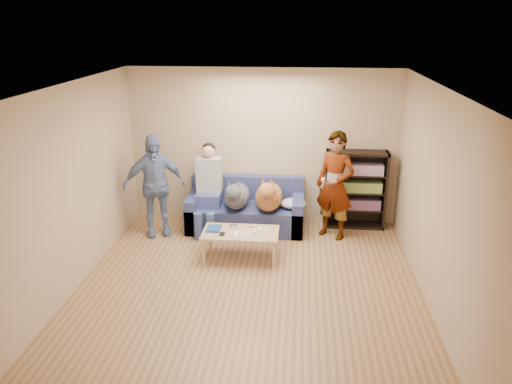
# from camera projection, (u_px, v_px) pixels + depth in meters

# --- Properties ---
(ground) EXTENTS (5.00, 5.00, 0.00)m
(ground) POSITION_uv_depth(u_px,v_px,m) (248.00, 292.00, 6.43)
(ground) COLOR olive
(ground) RESTS_ON ground
(ceiling) EXTENTS (5.00, 5.00, 0.00)m
(ceiling) POSITION_uv_depth(u_px,v_px,m) (246.00, 88.00, 5.57)
(ceiling) COLOR white
(ceiling) RESTS_ON ground
(wall_back) EXTENTS (4.50, 0.00, 4.50)m
(wall_back) POSITION_uv_depth(u_px,v_px,m) (263.00, 147.00, 8.35)
(wall_back) COLOR tan
(wall_back) RESTS_ON ground
(wall_front) EXTENTS (4.50, 0.00, 4.50)m
(wall_front) POSITION_uv_depth(u_px,v_px,m) (210.00, 314.00, 3.65)
(wall_front) COLOR tan
(wall_front) RESTS_ON ground
(wall_left) EXTENTS (0.00, 5.00, 5.00)m
(wall_left) POSITION_uv_depth(u_px,v_px,m) (67.00, 192.00, 6.19)
(wall_left) COLOR tan
(wall_left) RESTS_ON ground
(wall_right) EXTENTS (0.00, 5.00, 5.00)m
(wall_right) POSITION_uv_depth(u_px,v_px,m) (439.00, 204.00, 5.81)
(wall_right) COLOR tan
(wall_right) RESTS_ON ground
(blanket) EXTENTS (0.42, 0.36, 0.15)m
(blanket) POSITION_uv_depth(u_px,v_px,m) (293.00, 203.00, 8.07)
(blanket) COLOR #BDBCC1
(blanket) RESTS_ON sofa
(person_standing_right) EXTENTS (0.75, 0.67, 1.72)m
(person_standing_right) POSITION_uv_depth(u_px,v_px,m) (335.00, 186.00, 7.80)
(person_standing_right) COLOR gray
(person_standing_right) RESTS_ON ground
(person_standing_left) EXTENTS (1.05, 0.75, 1.66)m
(person_standing_left) POSITION_uv_depth(u_px,v_px,m) (154.00, 185.00, 7.90)
(person_standing_left) COLOR #7583BC
(person_standing_left) RESTS_ON ground
(held_controller) EXTENTS (0.06, 0.12, 0.03)m
(held_controller) POSITION_uv_depth(u_px,v_px,m) (323.00, 179.00, 7.57)
(held_controller) COLOR white
(held_controller) RESTS_ON person_standing_right
(notebook_blue) EXTENTS (0.20, 0.26, 0.03)m
(notebook_blue) POSITION_uv_depth(u_px,v_px,m) (214.00, 228.00, 7.28)
(notebook_blue) COLOR navy
(notebook_blue) RESTS_ON coffee_table
(papers) EXTENTS (0.26, 0.20, 0.02)m
(papers) POSITION_uv_depth(u_px,v_px,m) (243.00, 234.00, 7.11)
(papers) COLOR white
(papers) RESTS_ON coffee_table
(magazine) EXTENTS (0.22, 0.17, 0.01)m
(magazine) POSITION_uv_depth(u_px,v_px,m) (245.00, 233.00, 7.12)
(magazine) COLOR #B6AD92
(magazine) RESTS_ON coffee_table
(camera_silver) EXTENTS (0.11, 0.06, 0.05)m
(camera_silver) POSITION_uv_depth(u_px,v_px,m) (233.00, 227.00, 7.32)
(camera_silver) COLOR silver
(camera_silver) RESTS_ON coffee_table
(controller_a) EXTENTS (0.04, 0.13, 0.03)m
(controller_a) POSITION_uv_depth(u_px,v_px,m) (260.00, 229.00, 7.27)
(controller_a) COLOR white
(controller_a) RESTS_ON coffee_table
(controller_b) EXTENTS (0.09, 0.06, 0.03)m
(controller_b) POSITION_uv_depth(u_px,v_px,m) (265.00, 231.00, 7.19)
(controller_b) COLOR white
(controller_b) RESTS_ON coffee_table
(headphone_cup_a) EXTENTS (0.07, 0.07, 0.02)m
(headphone_cup_a) POSITION_uv_depth(u_px,v_px,m) (254.00, 232.00, 7.17)
(headphone_cup_a) COLOR white
(headphone_cup_a) RESTS_ON coffee_table
(headphone_cup_b) EXTENTS (0.07, 0.07, 0.02)m
(headphone_cup_b) POSITION_uv_depth(u_px,v_px,m) (255.00, 230.00, 7.24)
(headphone_cup_b) COLOR white
(headphone_cup_b) RESTS_ON coffee_table
(pen_orange) EXTENTS (0.13, 0.06, 0.01)m
(pen_orange) POSITION_uv_depth(u_px,v_px,m) (238.00, 236.00, 7.06)
(pen_orange) COLOR orange
(pen_orange) RESTS_ON coffee_table
(pen_black) EXTENTS (0.13, 0.08, 0.01)m
(pen_black) POSITION_uv_depth(u_px,v_px,m) (250.00, 227.00, 7.36)
(pen_black) COLOR black
(pen_black) RESTS_ON coffee_table
(wallet) EXTENTS (0.07, 0.12, 0.02)m
(wallet) POSITION_uv_depth(u_px,v_px,m) (222.00, 234.00, 7.11)
(wallet) COLOR black
(wallet) RESTS_ON coffee_table
(sofa) EXTENTS (1.90, 0.85, 0.82)m
(sofa) POSITION_uv_depth(u_px,v_px,m) (246.00, 212.00, 8.33)
(sofa) COLOR #515B93
(sofa) RESTS_ON ground
(person_seated) EXTENTS (0.40, 0.73, 1.47)m
(person_seated) POSITION_uv_depth(u_px,v_px,m) (208.00, 185.00, 8.10)
(person_seated) COLOR #445596
(person_seated) RESTS_ON sofa
(dog_gray) EXTENTS (0.41, 1.25, 0.60)m
(dog_gray) POSITION_uv_depth(u_px,v_px,m) (236.00, 196.00, 8.02)
(dog_gray) COLOR #4D5157
(dog_gray) RESTS_ON sofa
(dog_tan) EXTENTS (0.44, 1.18, 0.64)m
(dog_tan) POSITION_uv_depth(u_px,v_px,m) (269.00, 196.00, 7.96)
(dog_tan) COLOR #A87433
(dog_tan) RESTS_ON sofa
(coffee_table) EXTENTS (1.10, 0.60, 0.42)m
(coffee_table) POSITION_uv_depth(u_px,v_px,m) (241.00, 235.00, 7.22)
(coffee_table) COLOR tan
(coffee_table) RESTS_ON ground
(bookshelf) EXTENTS (1.00, 0.34, 1.30)m
(bookshelf) POSITION_uv_depth(u_px,v_px,m) (355.00, 188.00, 8.26)
(bookshelf) COLOR black
(bookshelf) RESTS_ON ground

